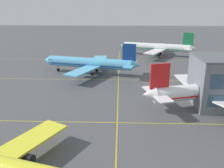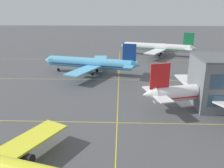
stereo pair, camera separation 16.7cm
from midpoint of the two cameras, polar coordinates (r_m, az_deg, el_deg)
name	(u,v)px [view 2 (the right image)]	position (r m, az deg, el deg)	size (l,w,h in m)	color
airliner_second_row	(212,90)	(68.20, 22.76, -1.41)	(39.02, 33.29, 12.35)	white
airliner_third_row	(91,63)	(93.13, -5.03, 4.99)	(39.27, 33.39, 12.32)	#5BB7E5
airliner_far_left_stand	(158,47)	(130.09, 10.86, 8.58)	(39.35, 33.61, 12.50)	white
taxiway_markings	(118,96)	(70.37, 1.52, -2.99)	(120.46, 144.99, 0.01)	yellow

